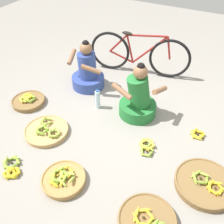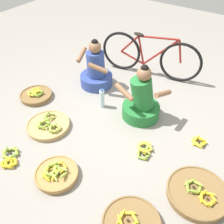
{
  "view_description": "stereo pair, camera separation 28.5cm",
  "coord_description": "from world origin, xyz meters",
  "px_view_note": "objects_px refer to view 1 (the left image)",
  "views": [
    {
      "loc": [
        1.1,
        -2.32,
        2.4
      ],
      "look_at": [
        0.0,
        -0.2,
        0.35
      ],
      "focal_mm": 40.82,
      "sensor_mm": 36.0,
      "label": 1
    },
    {
      "loc": [
        1.34,
        -2.17,
        2.4
      ],
      "look_at": [
        0.0,
        -0.2,
        0.35
      ],
      "focal_mm": 40.82,
      "sensor_mm": 36.0,
      "label": 2
    }
  ],
  "objects_px": {
    "banana_basket_mid_left": "(205,183)",
    "water_bottle": "(98,99)",
    "vendor_woman_front": "(138,99)",
    "banana_basket_near_vendor": "(47,131)",
    "bicycle_leaning": "(139,54)",
    "loose_bananas_near_bicycle": "(197,134)",
    "banana_basket_front_left": "(147,221)",
    "loose_bananas_mid_right": "(12,168)",
    "banana_basket_back_right": "(63,179)",
    "vendor_woman_behind": "(87,73)",
    "loose_bananas_back_left": "(146,146)",
    "banana_basket_front_center": "(28,101)"
  },
  "relations": [
    {
      "from": "bicycle_leaning",
      "to": "banana_basket_mid_left",
      "type": "distance_m",
      "value": 2.39
    },
    {
      "from": "vendor_woman_front",
      "to": "loose_bananas_back_left",
      "type": "distance_m",
      "value": 0.68
    },
    {
      "from": "vendor_woman_front",
      "to": "banana_basket_back_right",
      "type": "xyz_separation_m",
      "value": [
        -0.26,
        -1.42,
        -0.21
      ]
    },
    {
      "from": "water_bottle",
      "to": "loose_bananas_back_left",
      "type": "bearing_deg",
      "value": -23.52
    },
    {
      "from": "banana_basket_front_left",
      "to": "water_bottle",
      "type": "xyz_separation_m",
      "value": [
        -1.29,
        1.31,
        0.09
      ]
    },
    {
      "from": "banana_basket_mid_left",
      "to": "water_bottle",
      "type": "bearing_deg",
      "value": 159.26
    },
    {
      "from": "banana_basket_back_right",
      "to": "banana_basket_mid_left",
      "type": "bearing_deg",
      "value": 25.29
    },
    {
      "from": "bicycle_leaning",
      "to": "water_bottle",
      "type": "distance_m",
      "value": 1.19
    },
    {
      "from": "bicycle_leaning",
      "to": "water_bottle",
      "type": "relative_size",
      "value": 5.47
    },
    {
      "from": "bicycle_leaning",
      "to": "loose_bananas_near_bicycle",
      "type": "relative_size",
      "value": 7.89
    },
    {
      "from": "water_bottle",
      "to": "bicycle_leaning",
      "type": "bearing_deg",
      "value": 83.11
    },
    {
      "from": "vendor_woman_front",
      "to": "banana_basket_front_left",
      "type": "distance_m",
      "value": 1.63
    },
    {
      "from": "banana_basket_front_center",
      "to": "water_bottle",
      "type": "xyz_separation_m",
      "value": [
        0.97,
        0.39,
        0.1
      ]
    },
    {
      "from": "loose_bananas_back_left",
      "to": "loose_bananas_near_bicycle",
      "type": "relative_size",
      "value": 1.45
    },
    {
      "from": "bicycle_leaning",
      "to": "banana_basket_front_left",
      "type": "relative_size",
      "value": 2.99
    },
    {
      "from": "banana_basket_near_vendor",
      "to": "water_bottle",
      "type": "bearing_deg",
      "value": 66.57
    },
    {
      "from": "banana_basket_near_vendor",
      "to": "loose_bananas_mid_right",
      "type": "height_order",
      "value": "banana_basket_near_vendor"
    },
    {
      "from": "vendor_woman_front",
      "to": "banana_basket_near_vendor",
      "type": "height_order",
      "value": "vendor_woman_front"
    },
    {
      "from": "bicycle_leaning",
      "to": "loose_bananas_back_left",
      "type": "height_order",
      "value": "bicycle_leaning"
    },
    {
      "from": "loose_bananas_near_bicycle",
      "to": "loose_bananas_mid_right",
      "type": "distance_m",
      "value": 2.32
    },
    {
      "from": "banana_basket_back_right",
      "to": "vendor_woman_behind",
      "type": "bearing_deg",
      "value": 113.06
    },
    {
      "from": "vendor_woman_behind",
      "to": "loose_bananas_back_left",
      "type": "xyz_separation_m",
      "value": [
        1.34,
        -0.81,
        -0.22
      ]
    },
    {
      "from": "banana_basket_back_right",
      "to": "loose_bananas_mid_right",
      "type": "distance_m",
      "value": 0.63
    },
    {
      "from": "banana_basket_front_left",
      "to": "banana_basket_front_center",
      "type": "relative_size",
      "value": 1.15
    },
    {
      "from": "banana_basket_near_vendor",
      "to": "loose_bananas_back_left",
      "type": "height_order",
      "value": "banana_basket_near_vendor"
    },
    {
      "from": "banana_basket_front_left",
      "to": "vendor_woman_front",
      "type": "bearing_deg",
      "value": 116.44
    },
    {
      "from": "banana_basket_back_right",
      "to": "loose_bananas_near_bicycle",
      "type": "bearing_deg",
      "value": 50.56
    },
    {
      "from": "vendor_woman_behind",
      "to": "water_bottle",
      "type": "height_order",
      "value": "vendor_woman_behind"
    },
    {
      "from": "loose_bananas_back_left",
      "to": "loose_bananas_mid_right",
      "type": "relative_size",
      "value": 0.94
    },
    {
      "from": "banana_basket_front_center",
      "to": "water_bottle",
      "type": "height_order",
      "value": "water_bottle"
    },
    {
      "from": "vendor_woman_behind",
      "to": "banana_basket_mid_left",
      "type": "bearing_deg",
      "value": -26.56
    },
    {
      "from": "vendor_woman_behind",
      "to": "loose_bananas_mid_right",
      "type": "height_order",
      "value": "vendor_woman_behind"
    },
    {
      "from": "banana_basket_back_right",
      "to": "banana_basket_near_vendor",
      "type": "bearing_deg",
      "value": 141.15
    },
    {
      "from": "bicycle_leaning",
      "to": "loose_bananas_mid_right",
      "type": "distance_m",
      "value": 2.66
    },
    {
      "from": "vendor_woman_front",
      "to": "banana_basket_mid_left",
      "type": "height_order",
      "value": "vendor_woman_front"
    },
    {
      "from": "banana_basket_back_right",
      "to": "banana_basket_front_center",
      "type": "bearing_deg",
      "value": 145.13
    },
    {
      "from": "banana_basket_front_left",
      "to": "water_bottle",
      "type": "relative_size",
      "value": 1.83
    },
    {
      "from": "bicycle_leaning",
      "to": "banana_basket_front_left",
      "type": "xyz_separation_m",
      "value": [
        1.15,
        -2.48,
        -0.3
      ]
    },
    {
      "from": "banana_basket_front_left",
      "to": "loose_bananas_mid_right",
      "type": "bearing_deg",
      "value": -175.72
    },
    {
      "from": "banana_basket_back_right",
      "to": "banana_basket_front_left",
      "type": "height_order",
      "value": "banana_basket_front_left"
    },
    {
      "from": "bicycle_leaning",
      "to": "loose_bananas_back_left",
      "type": "distance_m",
      "value": 1.78
    },
    {
      "from": "vendor_woman_front",
      "to": "vendor_woman_behind",
      "type": "distance_m",
      "value": 1.03
    },
    {
      "from": "vendor_woman_behind",
      "to": "loose_bananas_mid_right",
      "type": "bearing_deg",
      "value": -86.62
    },
    {
      "from": "vendor_woman_front",
      "to": "banana_basket_mid_left",
      "type": "bearing_deg",
      "value": -34.74
    },
    {
      "from": "banana_basket_mid_left",
      "to": "bicycle_leaning",
      "type": "bearing_deg",
      "value": 130.52
    },
    {
      "from": "vendor_woman_behind",
      "to": "loose_bananas_near_bicycle",
      "type": "distance_m",
      "value": 1.9
    },
    {
      "from": "vendor_woman_behind",
      "to": "banana_basket_front_left",
      "type": "height_order",
      "value": "vendor_woman_behind"
    },
    {
      "from": "banana_basket_front_center",
      "to": "loose_bananas_mid_right",
      "type": "height_order",
      "value": "banana_basket_front_center"
    },
    {
      "from": "banana_basket_near_vendor",
      "to": "water_bottle",
      "type": "height_order",
      "value": "water_bottle"
    },
    {
      "from": "vendor_woman_front",
      "to": "banana_basket_front_left",
      "type": "bearing_deg",
      "value": -63.56
    }
  ]
}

